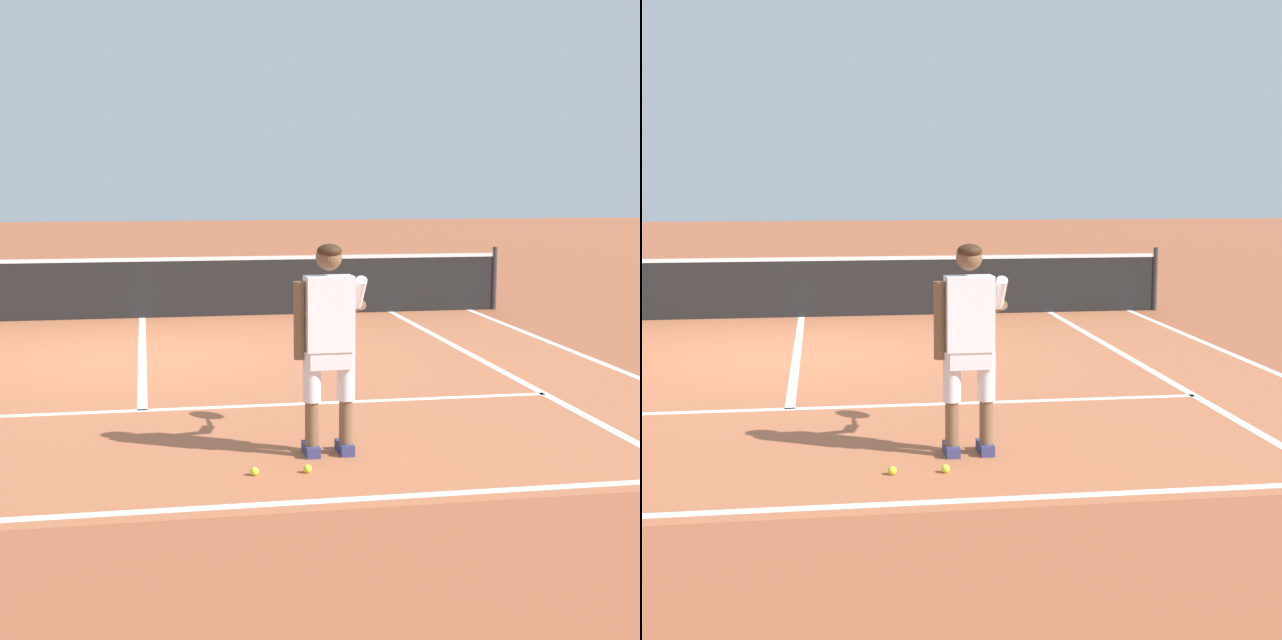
{
  "view_description": "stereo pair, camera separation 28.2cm",
  "coord_description": "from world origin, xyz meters",
  "views": [
    {
      "loc": [
        0.05,
        -12.31,
        2.22
      ],
      "look_at": [
        1.49,
        -4.43,
        1.05
      ],
      "focal_mm": 54.47,
      "sensor_mm": 36.0,
      "label": 1
    },
    {
      "loc": [
        0.33,
        -12.35,
        2.22
      ],
      "look_at": [
        1.49,
        -4.43,
        1.05
      ],
      "focal_mm": 54.47,
      "sensor_mm": 36.0,
      "label": 2
    }
  ],
  "objects": [
    {
      "name": "line_singles_right",
      "position": [
        4.12,
        -1.28,
        0.0
      ],
      "size": [
        0.1,
        9.33,
        0.01
      ],
      "primitive_type": "cube",
      "color": "white",
      "rests_on": "ground"
    },
    {
      "name": "tennis_player",
      "position": [
        1.49,
        -4.81,
        0.99
      ],
      "size": [
        0.63,
        1.12,
        1.71
      ],
      "color": "navy",
      "rests_on": "ground"
    },
    {
      "name": "tennis_ball_near_feet",
      "position": [
        0.83,
        -5.27,
        0.03
      ],
      "size": [
        0.07,
        0.07,
        0.07
      ],
      "primitive_type": "sphere",
      "color": "#CCE02D",
      "rests_on": "ground"
    },
    {
      "name": "line_baseline",
      "position": [
        0.0,
        -5.95,
        0.0
      ],
      "size": [
        10.98,
        0.1,
        0.01
      ],
      "primitive_type": "cube",
      "color": "white",
      "rests_on": "ground"
    },
    {
      "name": "court_inner_surface",
      "position": [
        0.0,
        -1.28,
        0.0
      ],
      "size": [
        10.98,
        9.73,
        0.0
      ],
      "primitive_type": "cube",
      "color": "#B2603D",
      "rests_on": "ground"
    },
    {
      "name": "line_centre_service",
      "position": [
        0.0,
        0.18,
        0.0
      ],
      "size": [
        0.1,
        6.4,
        0.01
      ],
      "primitive_type": "cube",
      "color": "white",
      "rests_on": "ground"
    },
    {
      "name": "ground_plane",
      "position": [
        0.0,
        0.0,
        0.0
      ],
      "size": [
        80.0,
        80.0,
        0.0
      ],
      "primitive_type": "plane",
      "color": "#9E5133"
    },
    {
      "name": "line_service",
      "position": [
        0.0,
        -3.02,
        0.0
      ],
      "size": [
        8.23,
        0.1,
        0.01
      ],
      "primitive_type": "cube",
      "color": "white",
      "rests_on": "ground"
    },
    {
      "name": "tennis_ball_by_baseline",
      "position": [
        1.24,
        -5.28,
        0.03
      ],
      "size": [
        0.07,
        0.07,
        0.07
      ],
      "primitive_type": "sphere",
      "color": "#CCE02D",
      "rests_on": "ground"
    },
    {
      "name": "tennis_net",
      "position": [
        0.0,
        3.38,
        0.5
      ],
      "size": [
        11.96,
        0.08,
        1.07
      ],
      "color": "#333338",
      "rests_on": "ground"
    },
    {
      "name": "line_doubles_right",
      "position": [
        5.49,
        -1.28,
        0.0
      ],
      "size": [
        0.1,
        9.33,
        0.01
      ],
      "primitive_type": "cube",
      "color": "white",
      "rests_on": "ground"
    }
  ]
}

